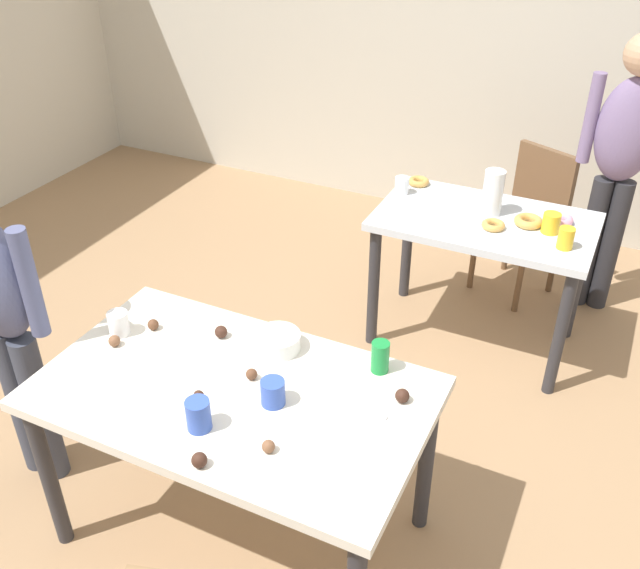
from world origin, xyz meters
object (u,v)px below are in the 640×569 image
(person_girl_near, at_px, (2,308))
(mixing_bowl, at_px, (278,341))
(chair_far_table, at_px, (529,213))
(soda_can, at_px, (380,357))
(pitcher_far, at_px, (493,193))
(dining_table_near, at_px, (234,408))
(person_adult_far, at_px, (622,154))
(dining_table_far, at_px, (483,239))

(person_girl_near, distance_m, mixing_bowl, 1.06)
(chair_far_table, xyz_separation_m, soda_can, (-0.16, -2.02, 0.31))
(chair_far_table, xyz_separation_m, pitcher_far, (-0.11, -0.61, 0.37))
(dining_table_near, distance_m, soda_can, 0.55)
(chair_far_table, height_order, person_girl_near, person_girl_near)
(person_adult_far, distance_m, soda_can, 2.09)
(person_girl_near, relative_size, person_adult_far, 0.91)
(dining_table_near, bearing_deg, person_girl_near, -174.90)
(person_girl_near, xyz_separation_m, soda_can, (1.39, 0.40, -0.05))
(person_girl_near, distance_m, person_adult_far, 3.11)
(person_girl_near, distance_m, pitcher_far, 2.31)
(dining_table_far, height_order, person_girl_near, person_girl_near)
(person_girl_near, bearing_deg, mixing_bowl, 19.73)
(pitcher_far, bearing_deg, person_adult_far, 47.96)
(dining_table_near, distance_m, mixing_bowl, 0.30)
(soda_can, bearing_deg, chair_far_table, 85.59)
(chair_far_table, height_order, person_adult_far, person_adult_far)
(person_girl_near, height_order, pitcher_far, person_girl_near)
(chair_far_table, distance_m, pitcher_far, 0.72)
(person_girl_near, relative_size, pitcher_far, 6.19)
(person_adult_far, bearing_deg, dining_table_near, -113.40)
(dining_table_near, xyz_separation_m, mixing_bowl, (0.03, 0.27, 0.12))
(dining_table_near, relative_size, person_adult_far, 0.87)
(person_girl_near, xyz_separation_m, pitcher_far, (1.44, 1.81, 0.01))
(dining_table_far, height_order, pitcher_far, pitcher_far)
(chair_far_table, height_order, pitcher_far, pitcher_far)
(person_adult_far, bearing_deg, dining_table_far, -129.50)
(dining_table_near, distance_m, chair_far_table, 2.41)
(dining_table_near, xyz_separation_m, chair_far_table, (0.58, 2.34, -0.16))
(mixing_bowl, xyz_separation_m, pitcher_far, (0.44, 1.46, 0.08))
(dining_table_far, relative_size, person_adult_far, 0.69)
(person_girl_near, bearing_deg, person_adult_far, 50.68)
(chair_far_table, relative_size, person_adult_far, 0.55)
(chair_far_table, bearing_deg, person_adult_far, -2.64)
(dining_table_near, bearing_deg, soda_can, 36.91)
(dining_table_far, xyz_separation_m, chair_far_table, (0.12, 0.67, -0.13))
(mixing_bowl, distance_m, pitcher_far, 1.52)
(dining_table_far, bearing_deg, dining_table_near, -105.59)
(dining_table_near, height_order, person_girl_near, person_girl_near)
(dining_table_far, xyz_separation_m, pitcher_far, (0.01, 0.06, 0.24))
(chair_far_table, distance_m, soda_can, 2.05)
(person_girl_near, height_order, soda_can, person_girl_near)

